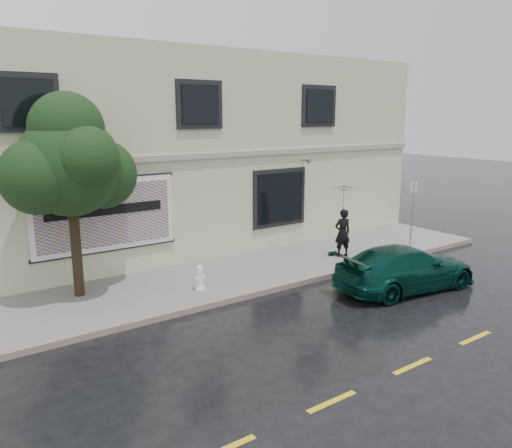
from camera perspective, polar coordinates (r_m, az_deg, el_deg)
ground at (r=12.95m, az=4.94°, el=-9.85°), size 90.00×90.00×0.00m
sidewalk at (r=15.39m, az=-2.91°, el=-5.86°), size 20.00×3.50×0.15m
curb at (r=14.02m, az=0.96°, el=-7.70°), size 20.00×0.18×0.16m
road_marking at (r=10.77m, az=17.45°, el=-15.20°), size 19.00×0.12×0.01m
building at (r=19.76m, az=-12.07°, el=8.09°), size 20.00×8.12×7.00m
billboard at (r=15.04m, az=-16.83°, el=0.97°), size 4.30×0.16×2.20m
car at (r=14.83m, az=16.73°, el=-4.84°), size 4.56×2.49×1.26m
pedestrian at (r=17.16m, az=9.86°, el=-1.00°), size 0.67×0.52×1.64m
umbrella at (r=16.93m, az=10.01°, el=2.97°), size 1.29×1.29×0.77m
street_tree at (r=13.60m, az=-20.52°, el=6.16°), size 2.59×2.59×4.77m
fire_hydrant at (r=13.90m, az=-6.45°, el=-6.14°), size 0.29×0.27×0.71m
sign_pole at (r=18.81m, az=17.45°, el=1.86°), size 0.30×0.08×2.46m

